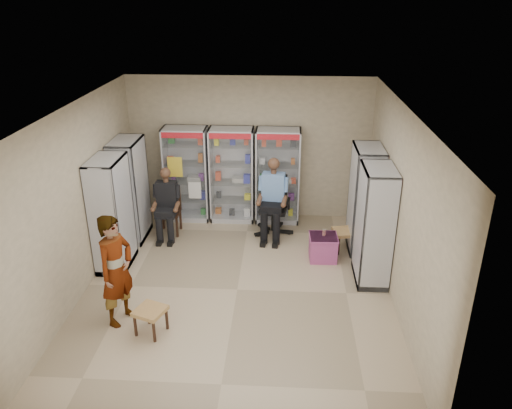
# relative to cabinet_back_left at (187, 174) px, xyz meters

# --- Properties ---
(floor) EXTENTS (6.00, 6.00, 0.00)m
(floor) POSITION_rel_cabinet_back_left_xyz_m (1.30, -2.73, -1.00)
(floor) COLOR tan
(floor) RESTS_ON ground
(room_shell) EXTENTS (5.02, 6.02, 3.01)m
(room_shell) POSITION_rel_cabinet_back_left_xyz_m (1.30, -2.73, 0.97)
(room_shell) COLOR #BFAE8E
(room_shell) RESTS_ON ground
(cabinet_back_left) EXTENTS (0.90, 0.50, 2.00)m
(cabinet_back_left) POSITION_rel_cabinet_back_left_xyz_m (0.00, 0.00, 0.00)
(cabinet_back_left) COLOR silver
(cabinet_back_left) RESTS_ON floor
(cabinet_back_mid) EXTENTS (0.90, 0.50, 2.00)m
(cabinet_back_mid) POSITION_rel_cabinet_back_left_xyz_m (0.95, 0.00, 0.00)
(cabinet_back_mid) COLOR #9FA0A5
(cabinet_back_mid) RESTS_ON floor
(cabinet_back_right) EXTENTS (0.90, 0.50, 2.00)m
(cabinet_back_right) POSITION_rel_cabinet_back_left_xyz_m (1.90, 0.00, 0.00)
(cabinet_back_right) COLOR #A1A4A8
(cabinet_back_right) RESTS_ON floor
(cabinet_right_far) EXTENTS (0.90, 0.50, 2.00)m
(cabinet_right_far) POSITION_rel_cabinet_back_left_xyz_m (3.53, -1.13, 0.00)
(cabinet_right_far) COLOR silver
(cabinet_right_far) RESTS_ON floor
(cabinet_right_near) EXTENTS (0.90, 0.50, 2.00)m
(cabinet_right_near) POSITION_rel_cabinet_back_left_xyz_m (3.53, -2.23, 0.00)
(cabinet_right_near) COLOR #B4B8BC
(cabinet_right_near) RESTS_ON floor
(cabinet_left_far) EXTENTS (0.90, 0.50, 2.00)m
(cabinet_left_far) POSITION_rel_cabinet_back_left_xyz_m (-0.93, -0.93, 0.00)
(cabinet_left_far) COLOR #BABDC2
(cabinet_left_far) RESTS_ON floor
(cabinet_left_near) EXTENTS (0.90, 0.50, 2.00)m
(cabinet_left_near) POSITION_rel_cabinet_back_left_xyz_m (-0.93, -2.03, 0.00)
(cabinet_left_near) COLOR #B0B2B8
(cabinet_left_near) RESTS_ON floor
(wooden_chair) EXTENTS (0.42, 0.42, 0.94)m
(wooden_chair) POSITION_rel_cabinet_back_left_xyz_m (-0.25, -0.73, -0.53)
(wooden_chair) COLOR black
(wooden_chair) RESTS_ON floor
(seated_customer) EXTENTS (0.44, 0.60, 1.34)m
(seated_customer) POSITION_rel_cabinet_back_left_xyz_m (-0.25, -0.78, -0.33)
(seated_customer) COLOR black
(seated_customer) RESTS_ON floor
(office_chair) EXTENTS (0.72, 0.72, 1.20)m
(office_chair) POSITION_rel_cabinet_back_left_xyz_m (1.83, -0.62, -0.40)
(office_chair) COLOR black
(office_chair) RESTS_ON floor
(seated_shopkeeper) EXTENTS (0.57, 0.75, 1.52)m
(seated_shopkeeper) POSITION_rel_cabinet_back_left_xyz_m (1.83, -0.67, -0.24)
(seated_shopkeeper) COLOR #6496C5
(seated_shopkeeper) RESTS_ON floor
(pink_trunk) EXTENTS (0.50, 0.48, 0.47)m
(pink_trunk) POSITION_rel_cabinet_back_left_xyz_m (2.77, -1.61, -0.77)
(pink_trunk) COLOR #A64278
(pink_trunk) RESTS_ON floor
(tea_glass) EXTENTS (0.07, 0.07, 0.11)m
(tea_glass) POSITION_rel_cabinet_back_left_xyz_m (2.78, -1.58, -0.48)
(tea_glass) COLOR #501206
(tea_glass) RESTS_ON pink_trunk
(woven_stool_a) EXTENTS (0.49, 0.49, 0.41)m
(woven_stool_a) POSITION_rel_cabinet_back_left_xyz_m (3.20, -1.24, -0.80)
(woven_stool_a) COLOR #9E7542
(woven_stool_a) RESTS_ON floor
(woven_stool_b) EXTENTS (0.51, 0.51, 0.40)m
(woven_stool_b) POSITION_rel_cabinet_back_left_xyz_m (0.17, -3.90, -0.80)
(woven_stool_b) COLOR #A27244
(woven_stool_b) RESTS_ON floor
(standing_man) EXTENTS (0.63, 0.74, 1.72)m
(standing_man) POSITION_rel_cabinet_back_left_xyz_m (-0.35, -3.63, -0.14)
(standing_man) COLOR gray
(standing_man) RESTS_ON floor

